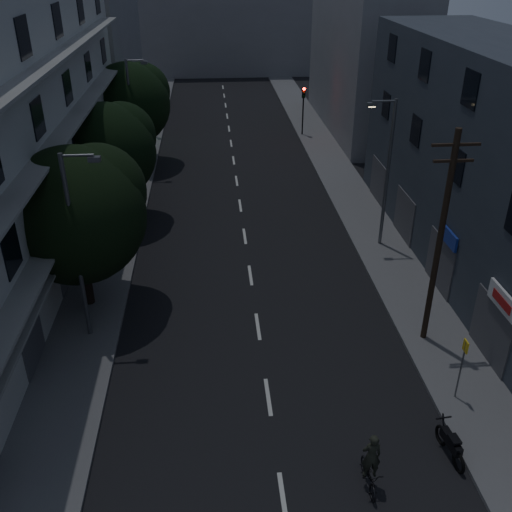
{
  "coord_description": "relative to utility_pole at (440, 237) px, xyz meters",
  "views": [
    {
      "loc": [
        -1.78,
        -9.56,
        14.69
      ],
      "look_at": [
        0.0,
        12.0,
        3.0
      ],
      "focal_mm": 40.0,
      "sensor_mm": 36.0,
      "label": 1
    }
  ],
  "objects": [
    {
      "name": "tree_near",
      "position": [
        -14.53,
        3.95,
        -0.05
      ],
      "size": [
        6.05,
        6.05,
        7.46
      ],
      "color": "black",
      "rests_on": "sidewalk_left"
    },
    {
      "name": "traffic_signal_far_left",
      "position": [
        -13.66,
        30.72,
        -1.77
      ],
      "size": [
        0.28,
        0.37,
        4.1
      ],
      "color": "black",
      "rests_on": "sidewalk_left"
    },
    {
      "name": "sidewalk_right",
      "position": [
        0.56,
        15.52,
        -4.79
      ],
      "size": [
        3.0,
        90.0,
        0.15
      ],
      "primitive_type": "cube",
      "color": "#565659",
      "rests_on": "ground"
    },
    {
      "name": "ground",
      "position": [
        -6.94,
        15.52,
        -4.87
      ],
      "size": [
        160.0,
        160.0,
        0.0
      ],
      "primitive_type": "plane",
      "color": "black",
      "rests_on": "ground"
    },
    {
      "name": "building_far_right",
      "position": [
        5.06,
        32.52,
        1.63
      ],
      "size": [
        6.0,
        20.0,
        13.0
      ],
      "primitive_type": "cube",
      "color": "slate",
      "rests_on": "ground"
    },
    {
      "name": "tree_far",
      "position": [
        -14.51,
        23.89,
        -0.04
      ],
      "size": [
        6.03,
        6.03,
        7.46
      ],
      "color": "black",
      "rests_on": "sidewalk_left"
    },
    {
      "name": "building_far_end",
      "position": [
        -6.94,
        60.52,
        0.13
      ],
      "size": [
        24.0,
        8.0,
        10.0
      ],
      "primitive_type": "cube",
      "color": "slate",
      "rests_on": "ground"
    },
    {
      "name": "street_lamp_right",
      "position": [
        0.42,
        8.75,
        -0.27
      ],
      "size": [
        1.51,
        0.25,
        8.0
      ],
      "color": "slate",
      "rests_on": "sidewalk_right"
    },
    {
      "name": "bus_stop_sign",
      "position": [
        -0.09,
        -3.69,
        -2.98
      ],
      "size": [
        0.06,
        0.35,
        2.52
      ],
      "color": "#595B60",
      "rests_on": "sidewalk_right"
    },
    {
      "name": "traffic_signal_far_right",
      "position": [
        -0.54,
        30.17,
        -1.77
      ],
      "size": [
        0.28,
        0.37,
        4.1
      ],
      "color": "black",
      "rests_on": "sidewalk_right"
    },
    {
      "name": "motorcycle",
      "position": [
        -1.31,
        -6.22,
        -4.39
      ],
      "size": [
        0.54,
        1.88,
        1.21
      ],
      "rotation": [
        0.0,
        0.0,
        0.11
      ],
      "color": "black",
      "rests_on": "ground"
    },
    {
      "name": "utility_pole",
      "position": [
        0.0,
        0.0,
        0.0
      ],
      "size": [
        1.8,
        0.24,
        9.0
      ],
      "color": "black",
      "rests_on": "sidewalk_right"
    },
    {
      "name": "street_lamp_left_near",
      "position": [
        -14.06,
        1.43,
        -0.27
      ],
      "size": [
        1.51,
        0.25,
        8.0
      ],
      "color": "#55575C",
      "rests_on": "sidewalk_left"
    },
    {
      "name": "lane_markings",
      "position": [
        -6.94,
        21.77,
        -4.86
      ],
      "size": [
        0.15,
        60.5,
        0.01
      ],
      "color": "beige",
      "rests_on": "ground"
    },
    {
      "name": "cyclist",
      "position": [
        -4.25,
        -7.17,
        -4.17
      ],
      "size": [
        0.6,
        1.64,
        2.08
      ],
      "rotation": [
        0.0,
        0.0,
        0.0
      ],
      "color": "black",
      "rests_on": "ground"
    },
    {
      "name": "tree_mid",
      "position": [
        -14.65,
        13.43,
        -0.33
      ],
      "size": [
        5.7,
        5.7,
        7.02
      ],
      "color": "black",
      "rests_on": "sidewalk_left"
    },
    {
      "name": "sidewalk_left",
      "position": [
        -14.44,
        15.52,
        -4.79
      ],
      "size": [
        3.0,
        90.0,
        0.15
      ],
      "primitive_type": "cube",
      "color": "#565659",
      "rests_on": "ground"
    },
    {
      "name": "building_far_left",
      "position": [
        -18.94,
        38.52,
        3.13
      ],
      "size": [
        6.0,
        20.0,
        16.0
      ],
      "primitive_type": "cube",
      "color": "slate",
      "rests_on": "ground"
    },
    {
      "name": "street_lamp_left_far",
      "position": [
        -14.06,
        21.6,
        -0.27
      ],
      "size": [
        1.51,
        0.25,
        8.0
      ],
      "color": "slate",
      "rests_on": "sidewalk_left"
    }
  ]
}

